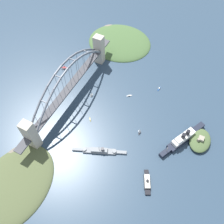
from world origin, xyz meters
TOP-DOWN VIEW (x-y plane):
  - ground_plane at (0.00, 0.00)m, footprint 1400.00×1400.00m
  - harbor_arch_bridge at (0.00, -0.00)m, footprint 267.14×17.11m
  - headland_west_shore at (-171.63, 8.59)m, footprint 117.50×132.07m
  - headland_east_shore at (166.72, 10.68)m, footprint 133.04×98.07m
  - ocean_liner at (-6.68, 198.72)m, footprint 86.67×48.00m
  - naval_cruiser at (68.24, 93.56)m, footprint 36.23×77.44m
  - harbor_ferry_steamer at (80.05, 175.42)m, footprint 34.80×21.51m
  - fort_island_mid_harbor at (-16.33, 223.19)m, footprint 44.21×31.38m
  - seaplane_taxiing_near_bridge at (-53.15, -50.70)m, footprint 7.79×11.56m
  - small_boat_0 at (9.78, 133.55)m, footprint 9.53×6.48m
  - small_boat_1 at (-88.79, 129.53)m, footprint 11.46×2.74m
  - small_boat_2 at (-49.31, 88.34)m, footprint 7.55×8.42m
  - small_boat_3 at (-19.14, 28.79)m, footprint 8.64×5.25m
  - small_boat_4 at (25.09, 51.78)m, footprint 6.96×6.10m

SIDE VIEW (x-z plane):
  - ground_plane at x=0.00m, z-range 0.00..0.00m
  - headland_west_shore at x=-171.63m, z-range -8.98..8.98m
  - headland_east_shore at x=166.72m, z-range -8.24..8.24m
  - small_boat_1 at x=-88.79m, z-range -0.28..1.60m
  - small_boat_4 at x=25.09m, z-range -0.29..1.74m
  - small_boat_2 at x=-49.31m, z-range -0.34..2.08m
  - seaplane_taxiing_near_bridge at x=-53.15m, z-range -0.39..4.73m
  - harbor_ferry_steamer at x=80.05m, z-range -1.56..6.61m
  - naval_cruiser at x=68.24m, z-range -5.51..10.99m
  - small_boat_3 at x=-19.14m, z-range -0.25..8.36m
  - small_boat_0 at x=9.78m, z-range -0.32..8.72m
  - fort_island_mid_harbor at x=-16.33m, z-range -2.26..11.52m
  - ocean_liner at x=-6.68m, z-range -4.56..17.31m
  - harbor_arch_bridge at x=0.00m, z-range -7.25..69.67m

